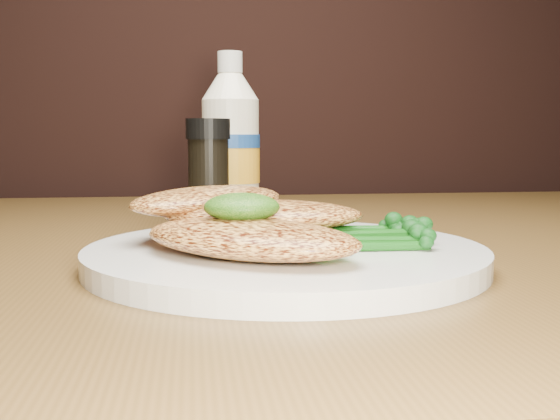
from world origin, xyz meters
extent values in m
cylinder|color=white|center=(0.04, 0.91, 0.76)|extent=(0.28, 0.28, 0.01)
ellipsoid|color=#F3A84D|center=(0.01, 0.87, 0.78)|extent=(0.17, 0.16, 0.02)
ellipsoid|color=#F3A84D|center=(0.02, 0.92, 0.78)|extent=(0.15, 0.09, 0.02)
ellipsoid|color=#F3A84D|center=(-0.01, 0.96, 0.79)|extent=(0.15, 0.14, 0.02)
ellipsoid|color=#0C3808|center=(0.01, 0.88, 0.79)|extent=(0.06, 0.05, 0.02)
camera|label=1|loc=(-0.03, 0.46, 0.84)|focal=42.85mm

